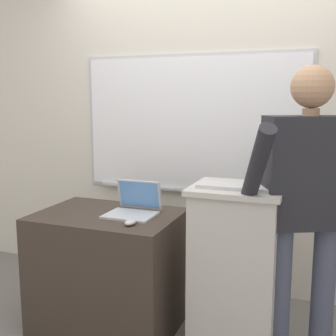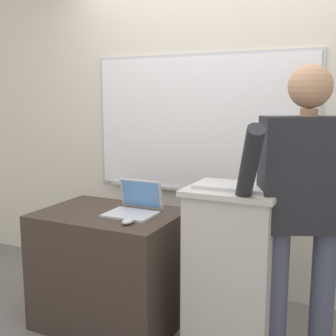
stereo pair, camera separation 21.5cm
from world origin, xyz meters
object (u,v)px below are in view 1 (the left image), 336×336
laptop (134,206)px  computer_mouse_by_keyboard (274,188)px  person_presenter (306,195)px  computer_mouse_by_laptop (130,222)px  wireless_keyboard (237,187)px  side_desk (109,270)px  lectern_podium (235,270)px

laptop → computer_mouse_by_keyboard: bearing=-6.4°
person_presenter → computer_mouse_by_laptop: (-0.97, -0.21, -0.20)m
computer_mouse_by_keyboard → wireless_keyboard: bearing=-178.5°
person_presenter → laptop: (-1.05, 0.02, -0.16)m
side_desk → computer_mouse_by_keyboard: size_ratio=9.13×
person_presenter → computer_mouse_by_laptop: 1.01m
computer_mouse_by_keyboard → computer_mouse_by_laptop: bearing=-170.8°
lectern_podium → computer_mouse_by_keyboard: (0.21, -0.05, 0.52)m
lectern_podium → side_desk: bearing=-179.3°
computer_mouse_by_keyboard → side_desk: bearing=177.8°
lectern_podium → wireless_keyboard: 0.52m
wireless_keyboard → laptop: bearing=171.3°
laptop → computer_mouse_by_keyboard: computer_mouse_by_keyboard is taller
wireless_keyboard → computer_mouse_by_laptop: wireless_keyboard is taller
computer_mouse_by_laptop → computer_mouse_by_keyboard: (0.80, 0.13, 0.24)m
lectern_podium → side_desk: size_ratio=1.11×
side_desk → computer_mouse_by_laptop: 0.51m
laptop → computer_mouse_by_keyboard: size_ratio=3.09×
side_desk → wireless_keyboard: size_ratio=2.05×
laptop → computer_mouse_by_laptop: size_ratio=3.09×
computer_mouse_by_laptop → computer_mouse_by_keyboard: bearing=9.2°
computer_mouse_by_laptop → laptop: bearing=109.8°
wireless_keyboard → side_desk: bearing=176.9°
person_presenter → laptop: person_presenter is taller
person_presenter → computer_mouse_by_keyboard: (-0.16, -0.08, 0.04)m
lectern_podium → computer_mouse_by_laptop: bearing=-163.0°
person_presenter → computer_mouse_by_keyboard: 0.19m
lectern_podium → computer_mouse_by_keyboard: 0.57m
wireless_keyboard → computer_mouse_by_laptop: size_ratio=4.46×
side_desk → person_presenter: person_presenter is taller
person_presenter → laptop: 1.06m
person_presenter → wireless_keyboard: person_presenter is taller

